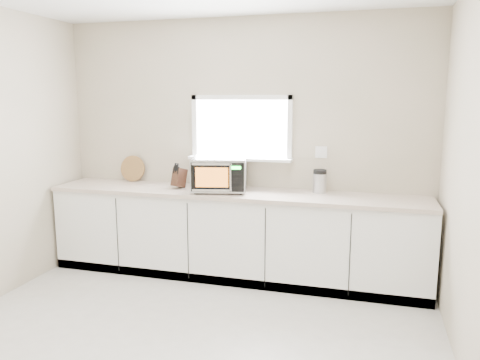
% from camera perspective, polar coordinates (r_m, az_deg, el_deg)
% --- Properties ---
extents(back_wall, '(4.00, 0.17, 2.70)m').
position_cam_1_polar(back_wall, '(5.04, 0.22, 4.23)').
color(back_wall, beige).
rests_on(back_wall, ground).
extents(cabinets, '(3.92, 0.60, 0.88)m').
position_cam_1_polar(cabinets, '(4.94, -0.72, -6.83)').
color(cabinets, white).
rests_on(cabinets, ground).
extents(countertop, '(3.92, 0.64, 0.04)m').
position_cam_1_polar(countertop, '(4.82, -0.76, -1.62)').
color(countertop, beige).
rests_on(countertop, cabinets).
extents(microwave, '(0.62, 0.54, 0.35)m').
position_cam_1_polar(microwave, '(4.80, -2.54, 0.80)').
color(microwave, black).
rests_on(microwave, countertop).
extents(knife_block, '(0.14, 0.21, 0.27)m').
position_cam_1_polar(knife_block, '(5.01, -7.44, 0.34)').
color(knife_block, '#452618').
rests_on(knife_block, countertop).
extents(cutting_board, '(0.30, 0.07, 0.30)m').
position_cam_1_polar(cutting_board, '(5.51, -12.95, 1.37)').
color(cutting_board, olive).
rests_on(cutting_board, countertop).
extents(coffee_grinder, '(0.16, 0.16, 0.24)m').
position_cam_1_polar(coffee_grinder, '(4.80, 9.69, -0.12)').
color(coffee_grinder, '#B3B6BA').
rests_on(coffee_grinder, countertop).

